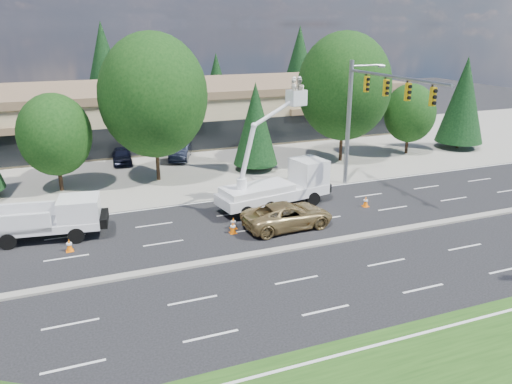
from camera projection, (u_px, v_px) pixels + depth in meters
name	position (u px, v px, depth m)	size (l,w,h in m)	color
ground	(270.00, 252.00, 26.16)	(140.00, 140.00, 0.00)	black
concrete_apron	(182.00, 160.00, 43.82)	(140.00, 22.00, 0.01)	gray
road_median	(270.00, 251.00, 26.15)	(120.00, 0.55, 0.12)	gray
strip_mall	(158.00, 111.00, 51.73)	(50.40, 15.40, 5.50)	tan
tree_front_c	(55.00, 135.00, 34.67)	(5.02, 5.02, 6.97)	#332114
tree_front_d	(153.00, 96.00, 36.32)	(7.92, 7.92, 10.99)	#332114
tree_front_e	(256.00, 124.00, 39.91)	(3.61, 3.61, 7.11)	#332114
tree_front_f	(344.00, 87.00, 41.84)	(7.88, 7.88, 10.94)	#332114
tree_front_g	(410.00, 113.00, 45.10)	(4.61, 4.61, 6.39)	#332114
tree_front_h	(463.00, 100.00, 46.88)	(4.38, 4.38, 8.63)	#332114
tree_back_b	(104.00, 68.00, 59.85)	(5.99, 5.99, 11.81)	#332114
tree_back_c	(216.00, 82.00, 65.34)	(4.01, 4.01, 7.91)	#332114
tree_back_d	(299.00, 65.00, 68.89)	(5.73, 5.73, 11.29)	#332114
signal_mast	(367.00, 107.00, 33.90)	(2.76, 10.16, 9.00)	gray
utility_pickup	(54.00, 222.00, 27.68)	(6.17, 3.00, 2.27)	white
bucket_truck	(281.00, 180.00, 32.35)	(7.78, 3.49, 8.31)	white
traffic_cone_a	(69.00, 245.00, 26.22)	(0.40, 0.40, 0.70)	orange
traffic_cone_b	(233.00, 228.00, 28.49)	(0.40, 0.40, 0.70)	orange
traffic_cone_c	(233.00, 223.00, 29.13)	(0.40, 0.40, 0.70)	orange
traffic_cone_d	(366.00, 202.00, 32.67)	(0.40, 0.40, 0.70)	orange
minivan	(288.00, 215.00, 29.18)	(2.50, 5.41, 1.50)	#A1844E
parked_car_west	(122.00, 156.00, 42.77)	(1.59, 3.95, 1.35)	black
parked_car_east	(180.00, 151.00, 44.05)	(1.60, 4.60, 1.51)	black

